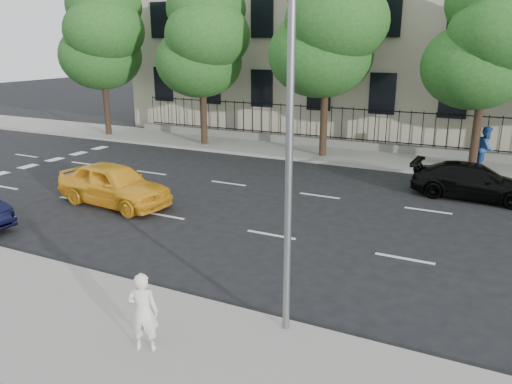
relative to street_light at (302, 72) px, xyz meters
The scene contains 15 objects.
ground 5.99m from the street_light, 144.73° to the left, with size 120.00×120.00×0.00m, color black.
near_sidewalk 6.08m from the street_light, 138.24° to the right, with size 60.00×4.00×0.15m, color gray.
far_sidewalk 16.75m from the street_light, 99.01° to the left, with size 60.00×4.00×0.15m, color gray.
lane_markings 8.67m from the street_light, 110.98° to the left, with size 49.60×4.62×0.01m, color silver, non-canonical shape.
crosswalk 18.42m from the street_light, 158.90° to the left, with size 0.50×12.10×0.01m, color silver, non-canonical shape.
iron_fence 18.21m from the street_light, 98.14° to the left, with size 30.00×0.50×2.20m.
street_light is the anchor object (origin of this frame).
tree_a 23.89m from the street_light, 140.66° to the left, with size 5.71×5.31×9.39m.
tree_b 18.99m from the street_light, 127.15° to the left, with size 5.53×5.12×8.97m.
tree_c 15.82m from the street_light, 106.43° to the left, with size 5.89×5.50×9.80m.
tree_d 15.36m from the street_light, 80.48° to the left, with size 5.34×4.94×8.84m.
yellow_taxi 10.83m from the street_light, 153.01° to the left, with size 1.80×4.49×1.53m, color yellow.
black_sedan 12.22m from the street_light, 75.89° to the left, with size 1.84×4.51×1.31m, color black.
woman_near 5.26m from the street_light, 131.30° to the right, with size 0.57×0.37×1.55m, color white.
pedestrian_far 16.20m from the street_light, 79.12° to the left, with size 0.95×0.74×1.95m, color #214895.
Camera 1 is at (5.85, -10.50, 5.67)m, focal length 35.00 mm.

